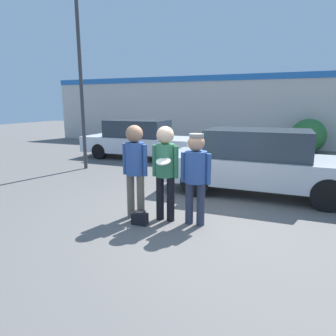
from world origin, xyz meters
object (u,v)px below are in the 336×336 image
at_px(street_lamp, 84,50).
at_px(handbag, 140,218).
at_px(person_left, 135,163).
at_px(parked_car_near, 260,162).
at_px(person_middle_with_frisbee, 165,164).
at_px(parked_car_far, 139,140).
at_px(shrub, 308,136).
at_px(person_right, 196,170).

xyz_separation_m(street_lamp, handbag, (3.87, -3.83, -3.81)).
distance_m(person_left, parked_car_near, 3.37).
bearing_deg(handbag, parked_car_near, 57.15).
bearing_deg(person_left, person_middle_with_frisbee, 8.18).
bearing_deg(parked_car_far, shrub, 31.50).
height_order(parked_car_near, shrub, parked_car_near).
bearing_deg(person_middle_with_frisbee, person_left, -171.82).
distance_m(person_left, handbag, 1.06).
distance_m(person_left, parked_car_far, 6.82).
xyz_separation_m(person_right, parked_car_near, (0.92, 2.52, -0.23)).
bearing_deg(handbag, person_right, 22.27).
height_order(person_middle_with_frisbee, handbag, person_middle_with_frisbee).
distance_m(person_middle_with_frisbee, shrub, 10.55).
xyz_separation_m(person_left, parked_car_near, (2.11, 2.61, -0.31)).
xyz_separation_m(person_middle_with_frisbee, shrub, (3.04, 10.10, -0.32)).
height_order(person_left, handbag, person_left).
bearing_deg(parked_car_far, street_lamp, -103.62).
relative_size(person_middle_with_frisbee, parked_car_near, 0.39).
xyz_separation_m(parked_car_near, shrub, (1.53, 7.58, -0.02)).
xyz_separation_m(person_middle_with_frisbee, street_lamp, (-4.23, 3.45, 2.83)).
bearing_deg(person_left, street_lamp, 135.83).
bearing_deg(street_lamp, handbag, -44.71).
xyz_separation_m(shrub, handbag, (-3.41, -10.48, -0.66)).
bearing_deg(person_middle_with_frisbee, street_lamp, 140.83).
distance_m(person_right, street_lamp, 6.60).
relative_size(person_right, parked_car_near, 0.37).
xyz_separation_m(person_middle_with_frisbee, parked_car_far, (-3.61, 6.02, -0.33)).
distance_m(street_lamp, handbag, 6.64).
distance_m(parked_car_near, shrub, 7.73).
bearing_deg(person_middle_with_frisbee, shrub, 73.23).
distance_m(person_middle_with_frisbee, street_lamp, 6.15).
relative_size(parked_car_near, shrub, 2.97).
bearing_deg(shrub, parked_car_far, -148.50).
distance_m(parked_car_far, shrub, 7.80).
bearing_deg(street_lamp, person_right, -35.49).
bearing_deg(street_lamp, parked_car_far, 76.38).
xyz_separation_m(parked_car_far, shrub, (6.65, 4.08, 0.01)).
bearing_deg(parked_car_near, handbag, -122.85).
xyz_separation_m(person_right, shrub, (2.45, 10.09, -0.25)).
distance_m(person_left, person_middle_with_frisbee, 0.60).
bearing_deg(person_right, parked_car_near, 69.88).
height_order(street_lamp, shrub, street_lamp).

